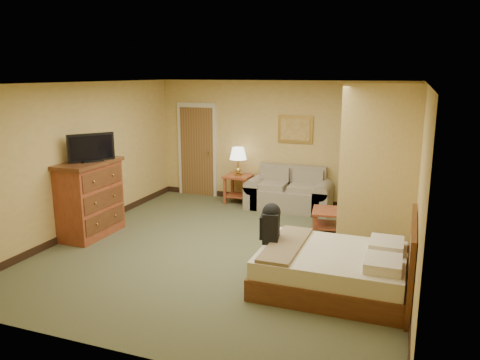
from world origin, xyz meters
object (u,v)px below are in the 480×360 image
at_px(loveseat, 289,195).
at_px(coffee_table, 331,217).
at_px(bed, 337,269).
at_px(dresser, 90,198).

bearing_deg(loveseat, coffee_table, -48.66).
xyz_separation_m(loveseat, bed, (1.51, -3.38, -0.00)).
height_order(dresser, bed, dresser).
height_order(coffee_table, dresser, dresser).
xyz_separation_m(dresser, bed, (4.30, -0.62, -0.38)).
xyz_separation_m(coffee_table, bed, (0.44, -2.17, -0.01)).
distance_m(coffee_table, bed, 2.21).
bearing_deg(coffee_table, loveseat, 131.34).
bearing_deg(dresser, coffee_table, 21.93).
height_order(loveseat, coffee_table, loveseat).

